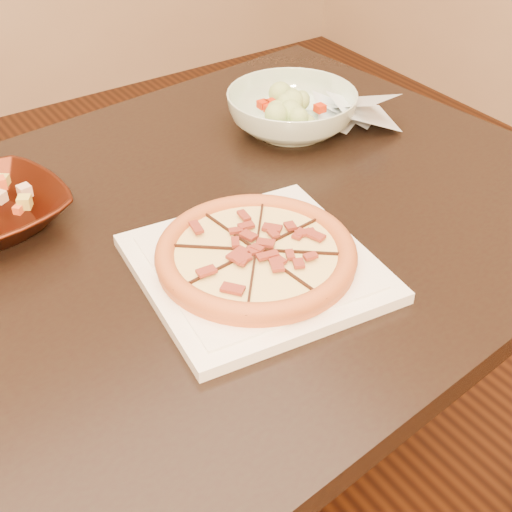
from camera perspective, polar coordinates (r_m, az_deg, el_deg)
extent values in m
cube|color=#381A09|center=(1.75, -6.24, -15.88)|extent=(4.00, 4.00, 0.02)
cube|color=black|center=(1.09, -7.66, 0.15)|extent=(1.54, 1.09, 0.04)
cylinder|color=black|center=(1.86, 5.29, 3.38)|extent=(0.07, 0.07, 0.71)
cube|color=white|center=(1.01, 0.00, -0.95)|extent=(0.35, 0.35, 0.02)
cube|color=white|center=(1.00, 0.00, -0.46)|extent=(0.30, 0.30, 0.00)
cylinder|color=#AC6230|center=(1.00, 0.00, -0.09)|extent=(0.28, 0.28, 0.01)
torus|color=#AC6230|center=(0.99, 0.00, 0.28)|extent=(0.28, 0.28, 0.03)
cylinder|color=#E4D478|center=(0.99, 0.00, 0.23)|extent=(0.23, 0.23, 0.01)
cube|color=black|center=(0.99, 0.00, 0.46)|extent=(0.03, 0.28, 0.01)
cube|color=black|center=(0.99, 0.00, 0.46)|extent=(0.22, 0.18, 0.01)
cube|color=black|center=(0.99, 0.00, 0.46)|extent=(0.28, 0.03, 0.01)
cube|color=black|center=(0.99, 0.00, 0.46)|extent=(0.18, 0.22, 0.01)
cube|color=maroon|center=(1.00, 0.89, 1.05)|extent=(0.03, 0.02, 0.00)
cube|color=maroon|center=(1.02, 1.54, 1.85)|extent=(0.03, 0.02, 0.00)
cube|color=maroon|center=(1.04, 1.51, 2.79)|extent=(0.03, 0.02, 0.00)
cube|color=maroon|center=(1.01, 0.23, 1.53)|extent=(0.03, 0.03, 0.00)
cube|color=maroon|center=(1.03, -0.29, 2.38)|extent=(0.02, 0.03, 0.00)
cube|color=maroon|center=(1.05, -1.45, 3.06)|extent=(0.02, 0.03, 0.00)
cube|color=maroon|center=(1.01, -1.11, 1.61)|extent=(0.01, 0.02, 0.00)
cube|color=maroon|center=(1.02, -2.54, 2.01)|extent=(0.02, 0.03, 0.00)
cube|color=maroon|center=(1.03, -4.31, 2.02)|extent=(0.02, 0.03, 0.00)
cube|color=maroon|center=(1.00, -2.41, 0.99)|extent=(0.03, 0.03, 0.00)
cube|color=maroon|center=(0.99, -4.03, 0.66)|extent=(0.03, 0.03, 0.00)
cube|color=maroon|center=(0.98, -1.43, 0.42)|extent=(0.03, 0.02, 0.00)
cube|color=maroon|center=(0.97, -2.72, -0.19)|extent=(0.03, 0.02, 0.00)
cube|color=maroon|center=(0.95, -3.58, -1.19)|extent=(0.03, 0.02, 0.00)
cube|color=maroon|center=(0.97, -1.15, -0.33)|extent=(0.03, 0.02, 0.00)
cube|color=maroon|center=(0.94, -1.36, -1.37)|extent=(0.03, 0.02, 0.00)
cube|color=maroon|center=(0.92, -0.77, -2.51)|extent=(0.03, 0.03, 0.00)
cube|color=maroon|center=(0.96, 0.23, -0.84)|extent=(0.02, 0.03, 0.00)
cube|color=maroon|center=(0.94, 1.35, -1.69)|extent=(0.02, 0.03, 0.00)
cube|color=maroon|center=(0.97, 0.72, -0.05)|extent=(0.01, 0.02, 0.00)
cube|color=maroon|center=(0.96, 2.11, -0.57)|extent=(0.02, 0.03, 0.00)
cube|color=maroon|center=(0.96, 3.89, -0.69)|extent=(0.02, 0.03, 0.00)
cube|color=maroon|center=(0.98, 1.70, 0.33)|extent=(0.03, 0.03, 0.00)
cube|color=maroon|center=(0.99, 3.26, 0.55)|extent=(0.03, 0.03, 0.00)
cube|color=maroon|center=(1.01, 4.59, 1.20)|extent=(0.03, 0.02, 0.00)
cube|color=maroon|center=(1.00, 1.94, 1.17)|extent=(0.03, 0.02, 0.00)
cube|color=#E15524|center=(1.11, -19.66, 4.45)|extent=(0.03, 0.03, 0.03)
imported|color=silver|center=(1.37, 2.87, 11.45)|extent=(0.32, 0.32, 0.08)
sphere|color=#98BA64|center=(1.35, 2.94, 13.61)|extent=(0.04, 0.04, 0.04)
sphere|color=#98BA64|center=(1.37, 3.38, 13.94)|extent=(0.04, 0.04, 0.04)
sphere|color=#98BA64|center=(1.39, 2.88, 14.36)|extent=(0.04, 0.04, 0.04)
sphere|color=#98BA64|center=(1.36, 2.67, 13.80)|extent=(0.04, 0.04, 0.04)
sphere|color=#98BA64|center=(1.37, 1.63, 13.97)|extent=(0.04, 0.04, 0.04)
sphere|color=#98BA64|center=(1.35, 2.82, 13.61)|extent=(0.04, 0.04, 0.04)
sphere|color=#98BA64|center=(1.34, 1.89, 13.46)|extent=(0.04, 0.04, 0.04)
sphere|color=#98BA64|center=(1.31, 1.53, 12.99)|extent=(0.04, 0.04, 0.04)
sphere|color=#98BA64|center=(1.33, 2.80, 13.35)|extent=(0.04, 0.04, 0.04)
sphere|color=#98BA64|center=(1.31, 3.41, 12.94)|extent=(0.04, 0.04, 0.04)
sphere|color=#98BA64|center=(1.34, 3.11, 13.53)|extent=(0.04, 0.04, 0.04)
sphere|color=#98BA64|center=(1.34, 4.14, 13.41)|extent=(0.04, 0.04, 0.04)
sphere|color=#98BA64|center=(1.36, 5.18, 13.66)|extent=(0.04, 0.04, 0.04)
cube|color=red|center=(1.39, 3.31, 13.85)|extent=(0.02, 0.02, 0.01)
cube|color=red|center=(1.37, 1.55, 13.62)|extent=(0.02, 0.02, 0.01)
cube|color=red|center=(1.33, 1.66, 12.86)|extent=(0.02, 0.02, 0.01)
cube|color=red|center=(1.32, 3.57, 12.63)|extent=(0.02, 0.02, 0.01)
cube|color=red|center=(1.36, 4.56, 13.26)|extent=(0.02, 0.02, 0.01)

